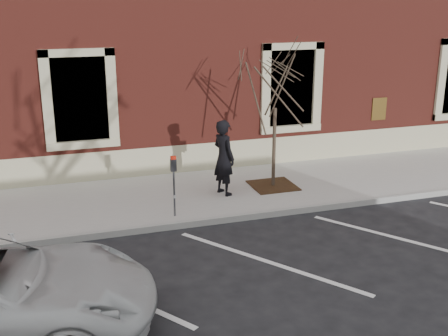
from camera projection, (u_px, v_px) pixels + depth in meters
name	position (u px, v px, depth m)	size (l,w,h in m)	color
ground	(232.00, 221.00, 12.98)	(120.00, 120.00, 0.00)	#28282B
sidewalk_near	(210.00, 193.00, 14.55)	(40.00, 3.50, 0.15)	#B5B1AA
curb_near	(233.00, 218.00, 12.92)	(40.00, 0.12, 0.15)	#9E9E99
parking_stripes	(268.00, 262.00, 10.98)	(28.00, 4.40, 0.01)	silver
building_civic	(159.00, 26.00, 18.83)	(40.00, 8.62, 8.00)	maroon
man	(224.00, 157.00, 14.02)	(0.70, 0.46, 1.92)	black
parking_meter	(174.00, 175.00, 12.57)	(0.13, 0.10, 1.42)	#595B60
tree_grate	(273.00, 185.00, 14.86)	(1.14, 1.14, 0.03)	#3C2A13
sapling	(276.00, 86.00, 14.08)	(2.29, 2.29, 3.81)	#3E2F25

